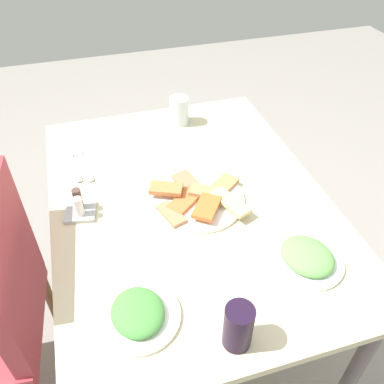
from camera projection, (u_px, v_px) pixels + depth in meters
name	position (u px, v px, depth m)	size (l,w,h in m)	color
ground_plane	(190.00, 321.00, 1.75)	(6.00, 6.00, 0.00)	gray
dining_table	(189.00, 215.00, 1.33)	(1.16, 0.86, 0.72)	beige
pide_platter	(197.00, 198.00, 1.26)	(0.30, 0.31, 0.04)	white
salad_plate_greens	(138.00, 313.00, 0.95)	(0.20, 0.20, 0.04)	white
salad_plate_rice	(307.00, 257.00, 1.08)	(0.20, 0.20, 0.05)	white
soda_can	(238.00, 327.00, 0.87)	(0.07, 0.07, 0.12)	black
drinking_glass	(179.00, 111.00, 1.59)	(0.08, 0.08, 0.11)	silver
paper_napkin	(80.00, 167.00, 1.40)	(0.12, 0.12, 0.00)	white
fork	(85.00, 165.00, 1.40)	(0.20, 0.02, 0.01)	silver
spoon	(74.00, 167.00, 1.40)	(0.18, 0.02, 0.01)	silver
condiment_caddy	(80.00, 207.00, 1.21)	(0.11, 0.11, 0.08)	#B2B2B7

